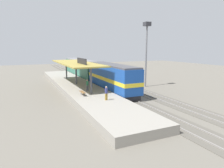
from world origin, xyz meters
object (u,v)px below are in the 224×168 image
freight_car (112,72)px  light_mast (147,41)px  platform_bench (82,92)px  passenger_carriage_single (81,68)px  locomotive (112,78)px  person_walking (87,84)px  person_waiting (106,92)px

freight_car → light_mast: 10.97m
platform_bench → freight_car: bearing=52.7°
platform_bench → passenger_carriage_single: 22.63m
locomotive → person_walking: (-4.49, -1.24, -0.56)m
passenger_carriage_single → platform_bench: bearing=-105.4°
platform_bench → locomotive: 7.18m
freight_car → passenger_carriage_single: bearing=120.3°
locomotive → person_walking: size_ratio=8.44×
freight_car → person_walking: (-9.09, -11.36, -0.12)m
platform_bench → passenger_carriage_single: passenger_carriage_single is taller
light_mast → person_waiting: (-11.87, -9.24, -6.54)m
person_waiting → person_walking: (-0.42, 6.17, 0.00)m
light_mast → person_waiting: bearing=-142.1°
light_mast → locomotive: bearing=-166.8°
locomotive → freight_car: 11.12m
person_walking → light_mast: bearing=14.0°
locomotive → passenger_carriage_single: bearing=90.0°
locomotive → person_walking: 4.69m
passenger_carriage_single → light_mast: (7.80, -16.18, 6.08)m
platform_bench → light_mast: 16.49m
locomotive → person_walking: bearing=-164.5°
person_walking → freight_car: bearing=51.3°
freight_car → person_walking: freight_car is taller
platform_bench → freight_car: freight_car is taller
platform_bench → person_waiting: (1.93, -3.62, 0.51)m
passenger_carriage_single → person_walking: passenger_carriage_single is taller
passenger_carriage_single → person_walking: 19.77m
platform_bench → light_mast: light_mast is taller
locomotive → person_waiting: locomotive is taller
light_mast → person_waiting: 16.40m
light_mast → person_walking: size_ratio=6.84×
platform_bench → freight_car: 17.50m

